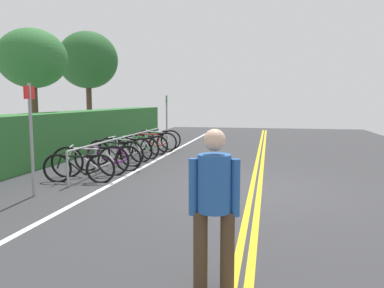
{
  "coord_description": "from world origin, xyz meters",
  "views": [
    {
      "loc": [
        -7.96,
        -0.24,
        1.85
      ],
      "look_at": [
        2.06,
        1.77,
        0.67
      ],
      "focal_mm": 35.88,
      "sensor_mm": 36.0,
      "label": 1
    }
  ],
  "objects_px": {
    "bicycle_1": "(91,161)",
    "bicycle_7": "(152,142)",
    "bicycle_0": "(79,168)",
    "pedestrian": "(214,200)",
    "sign_post_near": "(31,129)",
    "tree_far_right": "(88,60)",
    "sign_post_far": "(167,115)",
    "tree_mid": "(32,59)",
    "bicycle_6": "(143,145)",
    "bicycle_4": "(125,149)",
    "bicycle_5": "(137,147)",
    "bicycle_8": "(158,140)",
    "bicycle_3": "(115,153)",
    "bicycle_2": "(108,158)",
    "bike_rack": "(126,142)"
  },
  "relations": [
    {
      "from": "bicycle_1",
      "to": "bicycle_7",
      "type": "xyz_separation_m",
      "value": [
        4.45,
        -0.17,
        -0.02
      ]
    },
    {
      "from": "bicycle_0",
      "to": "pedestrian",
      "type": "bearing_deg",
      "value": -139.41
    },
    {
      "from": "sign_post_near",
      "to": "tree_far_right",
      "type": "height_order",
      "value": "tree_far_right"
    },
    {
      "from": "sign_post_far",
      "to": "bicycle_7",
      "type": "bearing_deg",
      "value": 178.78
    },
    {
      "from": "tree_far_right",
      "to": "sign_post_near",
      "type": "bearing_deg",
      "value": -158.96
    },
    {
      "from": "pedestrian",
      "to": "tree_mid",
      "type": "height_order",
      "value": "tree_mid"
    },
    {
      "from": "tree_mid",
      "to": "tree_far_right",
      "type": "relative_size",
      "value": 0.82
    },
    {
      "from": "bicycle_6",
      "to": "bicycle_7",
      "type": "distance_m",
      "value": 0.67
    },
    {
      "from": "pedestrian",
      "to": "sign_post_far",
      "type": "xyz_separation_m",
      "value": [
        11.31,
        3.52,
        0.34
      ]
    },
    {
      "from": "pedestrian",
      "to": "bicycle_4",
      "type": "bearing_deg",
      "value": 27.2
    },
    {
      "from": "sign_post_near",
      "to": "tree_far_right",
      "type": "xyz_separation_m",
      "value": [
        11.04,
        4.24,
        2.45
      ]
    },
    {
      "from": "bicycle_5",
      "to": "bicycle_8",
      "type": "distance_m",
      "value": 2.1
    },
    {
      "from": "bicycle_7",
      "to": "sign_post_near",
      "type": "distance_m",
      "value": 6.55
    },
    {
      "from": "bicycle_3",
      "to": "sign_post_near",
      "type": "distance_m",
      "value": 3.72
    },
    {
      "from": "bicycle_7",
      "to": "sign_post_far",
      "type": "xyz_separation_m",
      "value": [
        1.88,
        -0.04,
        0.89
      ]
    },
    {
      "from": "sign_post_far",
      "to": "bicycle_3",
      "type": "bearing_deg",
      "value": 177.16
    },
    {
      "from": "bicycle_2",
      "to": "bicycle_1",
      "type": "bearing_deg",
      "value": 171.76
    },
    {
      "from": "bicycle_7",
      "to": "sign_post_near",
      "type": "height_order",
      "value": "sign_post_near"
    },
    {
      "from": "bicycle_5",
      "to": "sign_post_far",
      "type": "relative_size",
      "value": 0.8
    },
    {
      "from": "bicycle_0",
      "to": "bicycle_6",
      "type": "bearing_deg",
      "value": -0.08
    },
    {
      "from": "pedestrian",
      "to": "bicycle_8",
      "type": "bearing_deg",
      "value": 19.35
    },
    {
      "from": "bicycle_7",
      "to": "sign_post_far",
      "type": "relative_size",
      "value": 0.85
    },
    {
      "from": "bicycle_6",
      "to": "pedestrian",
      "type": "height_order",
      "value": "pedestrian"
    },
    {
      "from": "bicycle_0",
      "to": "bicycle_7",
      "type": "height_order",
      "value": "bicycle_7"
    },
    {
      "from": "bicycle_4",
      "to": "sign_post_far",
      "type": "distance_m",
      "value": 4.11
    },
    {
      "from": "bicycle_3",
      "to": "bicycle_5",
      "type": "xyz_separation_m",
      "value": [
        1.49,
        -0.13,
        -0.01
      ]
    },
    {
      "from": "bicycle_7",
      "to": "tree_far_right",
      "type": "xyz_separation_m",
      "value": [
        4.57,
        4.62,
        3.4
      ]
    },
    {
      "from": "bicycle_1",
      "to": "bicycle_6",
      "type": "distance_m",
      "value": 3.79
    },
    {
      "from": "tree_mid",
      "to": "bicycle_2",
      "type": "bearing_deg",
      "value": -123.46
    },
    {
      "from": "bicycle_3",
      "to": "pedestrian",
      "type": "distance_m",
      "value": 7.57
    },
    {
      "from": "bike_rack",
      "to": "pedestrian",
      "type": "bearing_deg",
      "value": -153.01
    },
    {
      "from": "bicycle_0",
      "to": "pedestrian",
      "type": "relative_size",
      "value": 1.05
    },
    {
      "from": "bike_rack",
      "to": "bicycle_1",
      "type": "xyz_separation_m",
      "value": [
        -2.26,
        0.04,
        -0.21
      ]
    },
    {
      "from": "pedestrian",
      "to": "sign_post_far",
      "type": "distance_m",
      "value": 11.85
    },
    {
      "from": "bike_rack",
      "to": "bicycle_2",
      "type": "relative_size",
      "value": 3.86
    },
    {
      "from": "bicycle_3",
      "to": "tree_far_right",
      "type": "relative_size",
      "value": 0.35
    },
    {
      "from": "bicycle_0",
      "to": "bicycle_4",
      "type": "distance_m",
      "value": 3.02
    },
    {
      "from": "bicycle_7",
      "to": "bicycle_0",
      "type": "bearing_deg",
      "value": 178.72
    },
    {
      "from": "bicycle_6",
      "to": "bicycle_2",
      "type": "bearing_deg",
      "value": -179.02
    },
    {
      "from": "bicycle_1",
      "to": "bike_rack",
      "type": "bearing_deg",
      "value": -0.89
    },
    {
      "from": "bicycle_3",
      "to": "tree_mid",
      "type": "distance_m",
      "value": 4.83
    },
    {
      "from": "pedestrian",
      "to": "sign_post_near",
      "type": "xyz_separation_m",
      "value": [
        2.96,
        3.93,
        0.41
      ]
    },
    {
      "from": "bicycle_4",
      "to": "bicycle_6",
      "type": "relative_size",
      "value": 1.05
    },
    {
      "from": "bicycle_2",
      "to": "pedestrian",
      "type": "distance_m",
      "value": 6.81
    },
    {
      "from": "bicycle_5",
      "to": "pedestrian",
      "type": "relative_size",
      "value": 1.03
    },
    {
      "from": "bicycle_3",
      "to": "sign_post_far",
      "type": "distance_m",
      "value": 4.84
    },
    {
      "from": "bicycle_5",
      "to": "pedestrian",
      "type": "height_order",
      "value": "pedestrian"
    },
    {
      "from": "bicycle_0",
      "to": "bicycle_4",
      "type": "height_order",
      "value": "bicycle_4"
    },
    {
      "from": "sign_post_far",
      "to": "bicycle_2",
      "type": "bearing_deg",
      "value": 179.0
    },
    {
      "from": "bicycle_4",
      "to": "bicycle_8",
      "type": "height_order",
      "value": "bicycle_8"
    }
  ]
}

